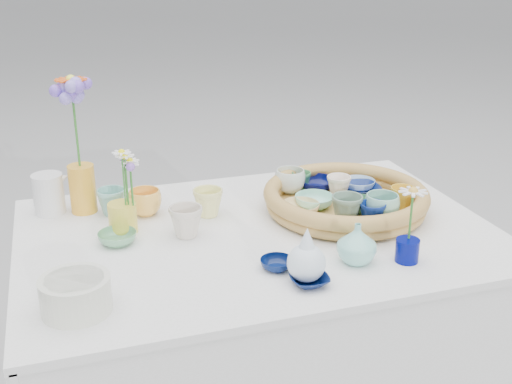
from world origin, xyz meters
name	(u,v)px	position (x,y,z in m)	size (l,w,h in m)	color
wicker_tray	(346,199)	(0.28, 0.05, 0.80)	(0.47, 0.47, 0.08)	#A37534
tray_ceramic_0	(317,184)	(0.25, 0.19, 0.80)	(0.11, 0.11, 0.03)	#060C4C
tray_ceramic_1	(360,190)	(0.36, 0.12, 0.80)	(0.12, 0.12, 0.03)	#0A194F
tray_ceramic_2	(402,198)	(0.42, -0.02, 0.82)	(0.07, 0.07, 0.07)	gold
tray_ceramic_3	(362,206)	(0.31, 0.00, 0.80)	(0.10, 0.10, 0.03)	#397951
tray_ceramic_4	(347,210)	(0.23, -0.06, 0.82)	(0.08, 0.08, 0.08)	slate
tray_ceramic_5	(314,201)	(0.19, 0.07, 0.80)	(0.11, 0.11, 0.03)	#98E8CF
tray_ceramic_6	(290,181)	(0.17, 0.20, 0.82)	(0.09, 0.09, 0.07)	silver
tray_ceramic_7	(339,187)	(0.29, 0.12, 0.82)	(0.07, 0.07, 0.07)	white
tray_ceramic_8	(359,185)	(0.38, 0.16, 0.80)	(0.10, 0.10, 0.03)	#ADD8FE
tray_ceramic_9	(372,215)	(0.29, -0.10, 0.82)	(0.07, 0.07, 0.07)	navy
tray_ceramic_10	(301,209)	(0.13, 0.03, 0.80)	(0.10, 0.10, 0.03)	#E6C385
tray_ceramic_11	(382,208)	(0.33, -0.07, 0.82)	(0.10, 0.10, 0.08)	#8ACCB5
tray_ceramic_12	(301,181)	(0.21, 0.21, 0.81)	(0.06, 0.06, 0.05)	#36834B
loose_ceramic_0	(145,202)	(-0.27, 0.21, 0.80)	(0.09, 0.09, 0.07)	#FBB84B
loose_ceramic_1	(208,203)	(-0.10, 0.14, 0.80)	(0.09, 0.09, 0.08)	#ECE989
loose_ceramic_2	(117,238)	(-0.37, 0.04, 0.78)	(0.10, 0.10, 0.03)	#609F71
loose_ceramic_3	(186,222)	(-0.19, 0.03, 0.81)	(0.09, 0.09, 0.08)	beige
loose_ceramic_4	(277,264)	(-0.02, -0.22, 0.78)	(0.08, 0.08, 0.02)	#061545
loose_ceramic_5	(112,202)	(-0.36, 0.24, 0.80)	(0.08, 0.08, 0.08)	#76B7AA
loose_ceramic_6	(309,280)	(0.02, -0.31, 0.78)	(0.09, 0.09, 0.02)	#061440
fluted_bowl	(76,295)	(-0.49, -0.27, 0.80)	(0.15, 0.15, 0.08)	silver
bud_vase_paleblue	(307,254)	(0.02, -0.29, 0.83)	(0.09, 0.09, 0.14)	silver
bud_vase_seafoam	(357,243)	(0.17, -0.25, 0.82)	(0.10, 0.10, 0.10)	#81CFC1
bud_vase_cobalt	(407,250)	(0.29, -0.28, 0.79)	(0.06, 0.06, 0.06)	#000662
single_daisy	(411,215)	(0.29, -0.27, 0.88)	(0.08, 0.08, 0.14)	white
tall_vase_yellow	(83,189)	(-0.44, 0.28, 0.83)	(0.07, 0.07, 0.14)	gold
gerbera	(75,123)	(-0.44, 0.28, 1.03)	(0.10, 0.10, 0.26)	#F15A17
hydrangea	(76,129)	(-0.44, 0.28, 1.01)	(0.09, 0.09, 0.30)	#6E4CC9
white_pitcher	(49,194)	(-0.53, 0.30, 0.82)	(0.12, 0.09, 0.12)	silver
daisy_cup	(123,218)	(-0.35, 0.10, 0.81)	(0.08, 0.08, 0.08)	gold
daisy_posy	(124,177)	(-0.34, 0.10, 0.92)	(0.08, 0.08, 0.15)	white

